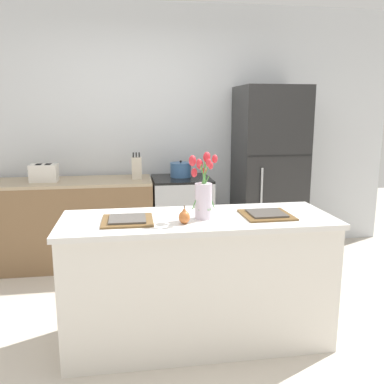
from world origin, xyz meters
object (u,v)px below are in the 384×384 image
at_px(refrigerator, 269,173).
at_px(pear_figurine, 184,217).
at_px(flower_vase, 203,193).
at_px(knife_block, 137,168).
at_px(toaster, 44,173).
at_px(plate_setting_left, 127,220).
at_px(cooking_pot, 181,170).
at_px(stove_range, 182,218).
at_px(plate_setting_right, 266,214).

bearing_deg(refrigerator, pear_figurine, -123.64).
height_order(flower_vase, knife_block, flower_vase).
bearing_deg(pear_figurine, toaster, 124.02).
distance_m(flower_vase, plate_setting_left, 0.51).
relative_size(flower_vase, pear_figurine, 3.72).
distance_m(cooking_pot, knife_block, 0.47).
xyz_separation_m(plate_setting_left, knife_block, (0.10, 1.65, 0.10)).
distance_m(stove_range, knife_block, 0.72).
xyz_separation_m(refrigerator, plate_setting_right, (-0.59, -1.64, -0.02)).
xyz_separation_m(stove_range, knife_block, (-0.46, 0.01, 0.55)).
height_order(stove_range, plate_setting_left, plate_setting_left).
bearing_deg(plate_setting_left, knife_block, 86.64).
bearing_deg(pear_figurine, stove_range, 83.13).
xyz_separation_m(pear_figurine, plate_setting_left, (-0.35, 0.11, -0.04)).
xyz_separation_m(stove_range, plate_setting_left, (-0.56, -1.64, 0.45)).
xyz_separation_m(stove_range, plate_setting_right, (0.36, -1.64, 0.45)).
relative_size(stove_range, toaster, 3.16).
bearing_deg(toaster, knife_block, 2.04).
relative_size(plate_setting_left, cooking_pot, 1.44).
bearing_deg(stove_range, plate_setting_right, -77.57).
height_order(stove_range, flower_vase, flower_vase).
xyz_separation_m(toaster, knife_block, (0.91, 0.03, 0.03)).
relative_size(stove_range, cooking_pot, 3.93).
bearing_deg(pear_figurine, plate_setting_left, 163.07).
bearing_deg(stove_range, toaster, -179.20).
xyz_separation_m(cooking_pot, knife_block, (-0.46, -0.04, 0.03)).
relative_size(refrigerator, pear_figurine, 15.72).
distance_m(flower_vase, toaster, 2.07).
bearing_deg(knife_block, cooking_pot, 5.33).
xyz_separation_m(plate_setting_right, cooking_pot, (-0.36, 1.69, 0.07)).
distance_m(pear_figurine, knife_block, 1.77).
height_order(stove_range, knife_block, knife_block).
bearing_deg(knife_block, plate_setting_right, -63.44).
xyz_separation_m(refrigerator, knife_block, (-1.41, 0.01, 0.08)).
xyz_separation_m(stove_range, pear_figurine, (-0.21, -1.74, 0.49)).
relative_size(refrigerator, knife_block, 6.76).
bearing_deg(flower_vase, plate_setting_right, -0.35).
bearing_deg(stove_range, cooking_pot, 91.20).
height_order(plate_setting_left, cooking_pot, cooking_pot).
bearing_deg(plate_setting_right, plate_setting_left, 180.00).
bearing_deg(knife_block, refrigerator, -0.50).
relative_size(stove_range, plate_setting_right, 2.73).
relative_size(refrigerator, flower_vase, 4.22).
distance_m(plate_setting_right, knife_block, 1.85).
height_order(stove_range, plate_setting_right, plate_setting_right).
xyz_separation_m(pear_figurine, plate_setting_right, (0.57, 0.11, -0.04)).
height_order(flower_vase, plate_setting_left, flower_vase).
bearing_deg(cooking_pot, stove_range, -88.80).
relative_size(refrigerator, toaster, 6.52).
bearing_deg(plate_setting_left, plate_setting_right, 0.00).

